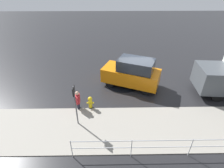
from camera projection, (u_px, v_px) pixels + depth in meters
name	position (u px, v px, depth m)	size (l,w,h in m)	color
ground_plane	(136.00, 85.00, 12.69)	(60.00, 60.00, 0.00)	black
kerb_strip	(147.00, 128.00, 9.13)	(24.00, 3.20, 0.04)	gray
moving_hatchback	(132.00, 73.00, 12.08)	(4.25, 3.10, 2.06)	orange
fire_hydrant	(90.00, 103.00, 10.29)	(0.42, 0.31, 0.80)	gold
pedestrian	(78.00, 99.00, 10.10)	(0.26, 0.57, 1.22)	#B2262D
metal_railing	(162.00, 145.00, 7.36)	(7.67, 0.04, 1.05)	#B7BABF
sign_post	(75.00, 100.00, 8.56)	(0.07, 0.44, 2.40)	#4C4C51
puddle_patch	(123.00, 83.00, 12.89)	(2.55, 2.55, 0.01)	black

